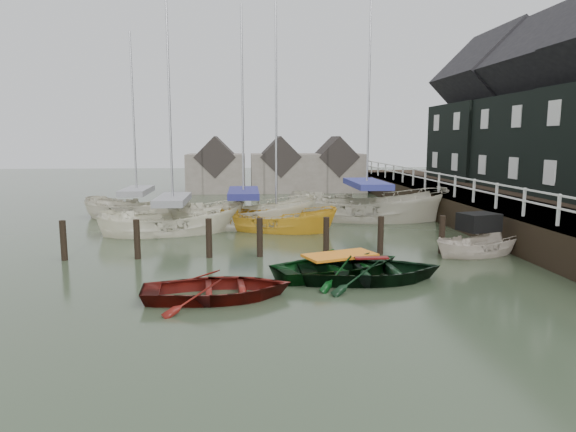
{
  "coord_description": "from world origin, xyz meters",
  "views": [
    {
      "loc": [
        -1.66,
        -15.01,
        4.19
      ],
      "look_at": [
        -0.15,
        3.4,
        1.4
      ],
      "focal_mm": 32.0,
      "sensor_mm": 36.0,
      "label": 1
    }
  ],
  "objects": [
    {
      "name": "rowboat_red",
      "position": [
        -2.44,
        -1.8,
        0.0
      ],
      "size": [
        4.16,
        3.13,
        0.81
      ],
      "primitive_type": "imported",
      "rotation": [
        0.0,
        0.0,
        1.66
      ],
      "color": "#56110C",
      "rests_on": "ground"
    },
    {
      "name": "mooring_pilings",
      "position": [
        -1.11,
        3.0,
        0.5
      ],
      "size": [
        13.72,
        0.22,
        1.8
      ],
      "color": "black",
      "rests_on": "ground"
    },
    {
      "name": "sailboat_d",
      "position": [
        4.58,
        11.08,
        0.06
      ],
      "size": [
        8.78,
        5.06,
        13.5
      ],
      "rotation": [
        0.0,
        0.0,
        1.32
      ],
      "color": "beige",
      "rests_on": "ground"
    },
    {
      "name": "motorboat",
      "position": [
        6.8,
        2.66,
        0.12
      ],
      "size": [
        3.93,
        2.37,
        2.21
      ],
      "rotation": [
        0.0,
        0.0,
        1.85
      ],
      "color": "beige",
      "rests_on": "ground"
    },
    {
      "name": "pier",
      "position": [
        9.48,
        10.0,
        0.71
      ],
      "size": [
        3.04,
        32.0,
        2.7
      ],
      "color": "black",
      "rests_on": "ground"
    },
    {
      "name": "sailboat_b",
      "position": [
        -1.79,
        9.4,
        0.06
      ],
      "size": [
        7.21,
        2.95,
        11.6
      ],
      "rotation": [
        0.0,
        0.0,
        1.61
      ],
      "color": "beige",
      "rests_on": "ground"
    },
    {
      "name": "sailboat_e",
      "position": [
        -7.39,
        12.31,
        0.06
      ],
      "size": [
        6.82,
        4.71,
        10.74
      ],
      "rotation": [
        0.0,
        0.0,
        1.17
      ],
      "color": "beige",
      "rests_on": "ground"
    },
    {
      "name": "sailboat_c",
      "position": [
        -0.29,
        8.28,
        0.02
      ],
      "size": [
        6.08,
        4.18,
        11.18
      ],
      "rotation": [
        0.0,
        0.0,
        1.17
      ],
      "color": "gold",
      "rests_on": "ground"
    },
    {
      "name": "sailboat_a",
      "position": [
        -4.93,
        8.01,
        0.06
      ],
      "size": [
        6.92,
        3.99,
        11.97
      ],
      "rotation": [
        0.0,
        0.0,
        1.82
      ],
      "color": "silver",
      "rests_on": "ground"
    },
    {
      "name": "land_strip",
      "position": [
        15.0,
        10.0,
        0.0
      ],
      "size": [
        14.0,
        38.0,
        1.5
      ],
      "primitive_type": "cube",
      "color": "black",
      "rests_on": "ground"
    },
    {
      "name": "rowboat_green",
      "position": [
        1.2,
        0.25,
        0.0
      ],
      "size": [
        5.05,
        4.34,
        0.88
      ],
      "primitive_type": "imported",
      "rotation": [
        0.0,
        0.0,
        1.93
      ],
      "color": "black",
      "rests_on": "ground"
    },
    {
      "name": "ground",
      "position": [
        0.0,
        0.0,
        0.0
      ],
      "size": [
        120.0,
        120.0,
        0.0
      ],
      "primitive_type": "plane",
      "color": "#2B3622",
      "rests_on": "ground"
    },
    {
      "name": "rowboat_dkgreen",
      "position": [
        2.02,
        -0.42,
        0.0
      ],
      "size": [
        4.39,
        3.2,
        0.89
      ],
      "primitive_type": "imported",
      "rotation": [
        0.0,
        0.0,
        1.6
      ],
      "color": "black",
      "rests_on": "ground"
    },
    {
      "name": "far_sheds",
      "position": [
        0.83,
        26.0,
        1.86
      ],
      "size": [
        14.0,
        4.08,
        4.39
      ],
      "color": "#665B51",
      "rests_on": "ground"
    }
  ]
}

